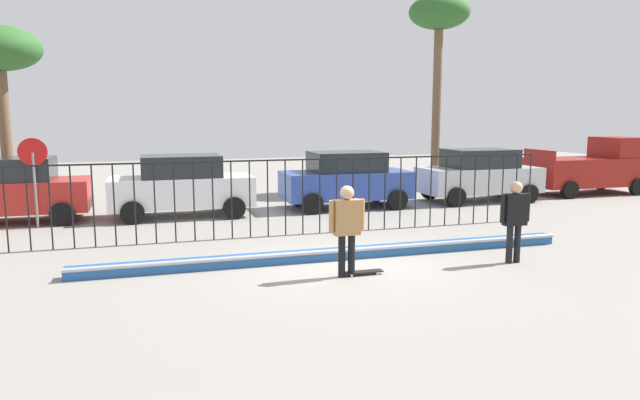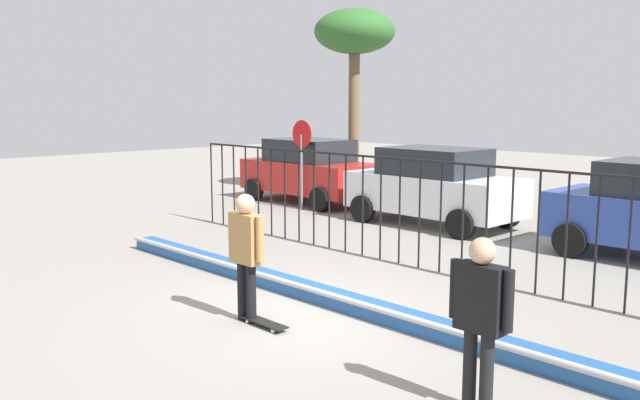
% 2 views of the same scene
% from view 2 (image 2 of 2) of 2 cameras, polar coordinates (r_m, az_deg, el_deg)
% --- Properties ---
extents(ground_plane, '(60.00, 60.00, 0.00)m').
position_cam_2_polar(ground_plane, '(9.91, -1.79, -9.51)').
color(ground_plane, gray).
extents(bowl_coping_ledge, '(11.00, 0.40, 0.27)m').
position_cam_2_polar(bowl_coping_ledge, '(10.27, 0.74, -8.15)').
color(bowl_coping_ledge, '#235699').
rests_on(bowl_coping_ledge, ground).
extents(perimeter_fence, '(14.04, 0.04, 1.99)m').
position_cam_2_polar(perimeter_fence, '(12.09, 10.15, -0.45)').
color(perimeter_fence, black).
rests_on(perimeter_fence, ground).
extents(skateboarder, '(0.72, 0.27, 1.79)m').
position_cam_2_polar(skateboarder, '(9.34, -6.26, -3.85)').
color(skateboarder, black).
rests_on(skateboarder, ground).
extents(skateboard, '(0.80, 0.20, 0.07)m').
position_cam_2_polar(skateboard, '(9.35, -4.71, -10.25)').
color(skateboard, black).
rests_on(skateboard, ground).
extents(camera_operator, '(0.71, 0.26, 1.75)m').
position_cam_2_polar(camera_operator, '(6.84, 13.36, -8.84)').
color(camera_operator, black).
rests_on(camera_operator, ground).
extents(parked_car_red, '(4.30, 2.12, 1.90)m').
position_cam_2_polar(parked_car_red, '(20.19, -0.92, 2.53)').
color(parked_car_red, '#B2231E').
rests_on(parked_car_red, ground).
extents(parked_car_white, '(4.30, 2.12, 1.90)m').
position_cam_2_polar(parked_car_white, '(16.74, 9.55, 1.19)').
color(parked_car_white, silver).
rests_on(parked_car_white, ground).
extents(stop_sign, '(0.76, 0.07, 2.50)m').
position_cam_2_polar(stop_sign, '(18.81, -1.55, 4.06)').
color(stop_sign, slate).
rests_on(stop_sign, ground).
extents(palm_tree_short, '(2.60, 2.60, 5.94)m').
position_cam_2_polar(palm_tree_short, '(22.32, 2.93, 13.58)').
color(palm_tree_short, brown).
rests_on(palm_tree_short, ground).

